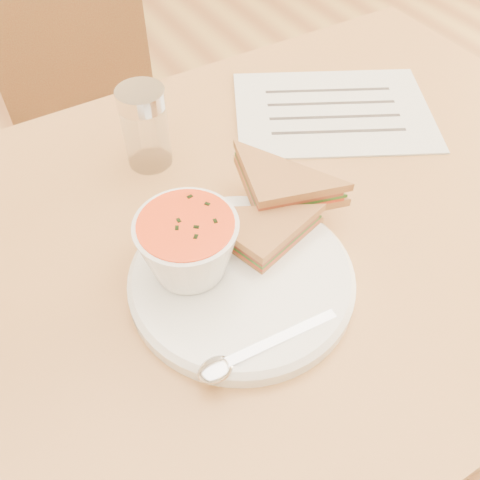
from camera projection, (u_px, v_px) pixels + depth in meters
floor at (260, 437)px, 1.24m from camera, size 5.00×6.00×0.01m
dining_table at (266, 358)px, 0.96m from camera, size 1.00×0.70×0.75m
chair_far at (100, 160)px, 1.28m from camera, size 0.42×0.42×0.80m
plate at (242, 280)px, 0.59m from camera, size 0.30×0.30×0.02m
soup_bowl at (188, 249)px, 0.56m from camera, size 0.13×0.13×0.08m
sandwich_half_a at (262, 269)px, 0.57m from camera, size 0.14×0.14×0.03m
sandwich_half_b at (258, 213)px, 0.61m from camera, size 0.14×0.14×0.04m
spoon at (265, 346)px, 0.52m from camera, size 0.18×0.05×0.01m
paper_menu at (333, 111)px, 0.81m from camera, size 0.36×0.33×0.00m
condiment_shaker at (145, 128)px, 0.70m from camera, size 0.07×0.07×0.11m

